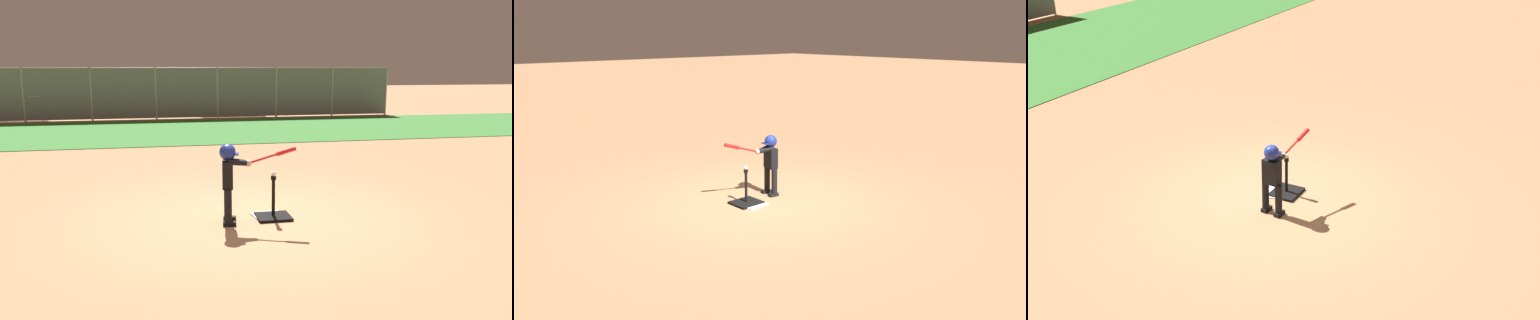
# 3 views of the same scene
# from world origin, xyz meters

# --- Properties ---
(ground_plane) EXTENTS (90.00, 90.00, 0.00)m
(ground_plane) POSITION_xyz_m (0.00, 0.00, 0.00)
(ground_plane) COLOR #99704C
(home_plate) EXTENTS (0.50, 0.50, 0.02)m
(home_plate) POSITION_xyz_m (0.23, -0.00, 0.01)
(home_plate) COLOR white
(home_plate) RESTS_ON ground_plane
(batting_tee) EXTENTS (0.49, 0.44, 0.62)m
(batting_tee) POSITION_xyz_m (0.28, -0.09, 0.07)
(batting_tee) COLOR black
(batting_tee) RESTS_ON ground_plane
(batter_child) EXTENTS (1.05, 0.36, 1.12)m
(batter_child) POSITION_xyz_m (-0.35, -0.20, 0.71)
(batter_child) COLOR black
(batter_child) RESTS_ON ground_plane
(baseball) EXTENTS (0.07, 0.07, 0.07)m
(baseball) POSITION_xyz_m (0.28, -0.09, 0.65)
(baseball) COLOR white
(baseball) RESTS_ON batting_tee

